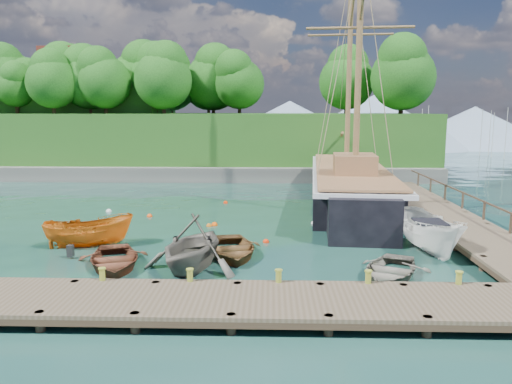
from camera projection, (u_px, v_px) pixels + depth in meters
ground at (232, 255)px, 21.99m from camera, size 160.00×160.00×0.00m
dock_near at (279, 303)px, 15.44m from camera, size 20.00×3.20×1.10m
dock_east at (442, 215)px, 28.47m from camera, size 3.20×24.00×1.10m
bollard_0 at (103, 297)px, 17.08m from camera, size 0.26×0.26×0.45m
bollard_1 at (190, 298)px, 16.99m from camera, size 0.26×0.26×0.45m
bollard_2 at (278, 299)px, 16.90m from camera, size 0.26×0.26×0.45m
bollard_3 at (367, 300)px, 16.80m from camera, size 0.26×0.26×0.45m
bollard_4 at (457, 301)px, 16.71m from camera, size 0.26×0.26×0.45m
rowboat_0 at (114, 267)px, 20.38m from camera, size 4.04×4.80×0.85m
rowboat_1 at (192, 270)px, 20.02m from camera, size 4.93×5.36×2.37m
rowboat_2 at (232, 256)px, 21.96m from camera, size 3.75×4.72×0.88m
rowboat_3 at (389, 277)px, 19.12m from camera, size 4.14×4.68×0.80m
motorboat_orange at (90, 246)px, 23.49m from camera, size 4.36×2.72×1.58m
cabin_boat_white at (428, 253)px, 22.42m from camera, size 2.59×5.41×2.01m
schooner at (350, 190)px, 33.24m from camera, size 6.51×27.19×19.86m
mooring_buoy_0 at (94, 229)px, 26.90m from camera, size 0.29×0.29×0.29m
mooring_buoy_1 at (209, 226)px, 27.49m from camera, size 0.30×0.30×0.30m
mooring_buoy_2 at (215, 225)px, 27.73m from camera, size 0.34×0.34×0.34m
mooring_buoy_3 at (313, 224)px, 28.12m from camera, size 0.28×0.28×0.28m
mooring_buoy_4 at (150, 217)px, 29.96m from camera, size 0.34×0.34×0.34m
mooring_buoy_5 at (226, 203)px, 34.34m from camera, size 0.30×0.30×0.30m
mooring_buoy_6 at (109, 212)px, 31.39m from camera, size 0.35×0.35×0.35m
mooring_buoy_7 at (266, 242)px, 24.15m from camera, size 0.31×0.31×0.31m
headland at (133, 118)px, 52.42m from camera, size 51.00×19.31×12.90m
distant_ridge at (286, 121)px, 90.19m from camera, size 117.00×40.00×10.00m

